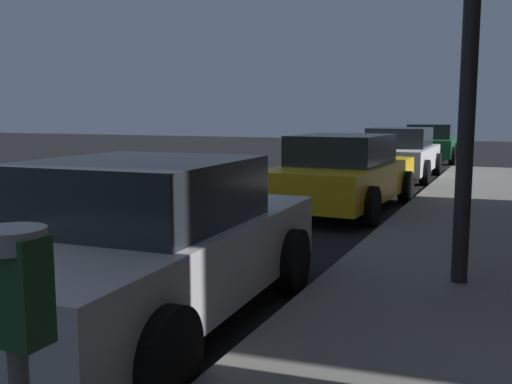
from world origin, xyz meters
TOP-DOWN VIEW (x-y plane):
  - parking_meter at (4.54, -0.45)m, footprint 0.19×0.19m
  - car_silver at (2.85, 2.51)m, footprint 2.27×4.15m
  - car_yellow_cab at (2.85, 9.04)m, footprint 2.14×4.53m
  - car_white at (2.85, 14.95)m, footprint 2.02×4.30m
  - car_green at (2.85, 21.47)m, footprint 2.15×4.58m

SIDE VIEW (x-z plane):
  - car_silver at x=2.85m, z-range -0.02..1.41m
  - car_green at x=2.85m, z-range -0.02..1.41m
  - car_yellow_cab at x=2.85m, z-range -0.01..1.42m
  - car_white at x=2.85m, z-range -0.01..1.42m
  - parking_meter at x=4.54m, z-range 0.50..1.87m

